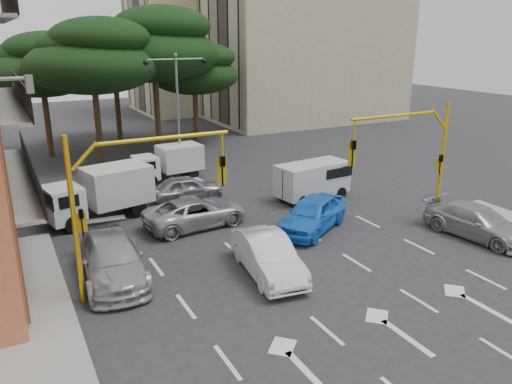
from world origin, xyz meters
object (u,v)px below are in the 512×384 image
signal_mast_left (126,191)px  box_truck_b (168,163)px  car_silver_cross_b (187,188)px  signal_mast_right (416,150)px  box_truck_a (100,194)px  car_blue_compact (312,214)px  car_silver_wagon (112,259)px  street_lamp_center (177,94)px  car_silver_parked (477,222)px  car_white_hatch (268,256)px  car_silver_cross_a (196,212)px  van_white (312,181)px

signal_mast_left → box_truck_b: size_ratio=1.34×
car_silver_cross_b → box_truck_b: box_truck_b is taller
signal_mast_right → box_truck_a: (-13.12, 8.21, -2.58)m
car_silver_cross_b → signal_mast_right: bearing=-134.9°
car_silver_cross_b → box_truck_b: (0.38, 4.39, 0.40)m
car_blue_compact → car_silver_wagon: car_blue_compact is taller
signal_mast_left → car_silver_cross_b: signal_mast_left is taller
street_lamp_center → car_silver_cross_b: size_ratio=1.89×
car_blue_compact → car_silver_parked: (6.31, -4.30, -0.09)m
car_white_hatch → car_silver_cross_a: car_white_hatch is taller
signal_mast_right → signal_mast_left: (-13.61, 0.00, 0.00)m
signal_mast_right → box_truck_a: size_ratio=1.13×
car_silver_cross_a → box_truck_a: (-3.93, 3.20, 0.59)m
car_blue_compact → box_truck_a: size_ratio=0.92×
car_silver_parked → box_truck_a: 18.38m
signal_mast_right → signal_mast_left: same height
car_blue_compact → box_truck_b: box_truck_b is taller
signal_mast_right → car_silver_cross_b: 12.65m
box_truck_b → street_lamp_center: bearing=-68.7°
car_blue_compact → car_silver_wagon: 9.65m
box_truck_a → car_silver_cross_a: bearing=-141.1°
box_truck_b → car_white_hatch: bearing=171.4°
car_white_hatch → car_silver_wagon: bearing=163.2°
car_blue_compact → car_silver_cross_a: size_ratio=0.94×
car_silver_wagon → box_truck_a: box_truck_a is taller
car_white_hatch → car_silver_cross_b: (0.39, 10.25, -0.08)m
car_blue_compact → box_truck_b: bearing=164.8°
signal_mast_left → car_blue_compact: (9.19, 1.93, -3.06)m
car_silver_cross_a → car_silver_parked: size_ratio=1.01×
car_silver_cross_b → van_white: size_ratio=0.97×
car_white_hatch → box_truck_b: bearing=94.6°
car_silver_cross_b → car_blue_compact: bearing=-149.2°
car_silver_parked → van_white: 9.09m
signal_mast_right → car_silver_cross_a: 10.93m
street_lamp_center → car_blue_compact: (2.39, -12.08, -4.60)m
car_silver_cross_a → box_truck_a: box_truck_a is taller
car_silver_cross_a → van_white: 7.55m
box_truck_a → box_truck_b: box_truck_a is taller
signal_mast_left → car_silver_cross_b: 11.08m
street_lamp_center → car_silver_cross_a: 10.43m
street_lamp_center → car_blue_compact: size_ratio=1.60×
car_silver_cross_a → car_silver_cross_b: (1.01, 4.11, -0.02)m
car_white_hatch → car_silver_wagon: 6.02m
signal_mast_left → car_white_hatch: bearing=-12.6°
signal_mast_right → street_lamp_center: 15.65m
car_blue_compact → signal_mast_right: bearing=35.0°
car_silver_cross_b → box_truck_a: bearing=103.6°
car_blue_compact → box_truck_b: size_ratio=1.09×
signal_mast_left → car_silver_wagon: signal_mast_left is taller
signal_mast_left → car_silver_wagon: bearing=108.0°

